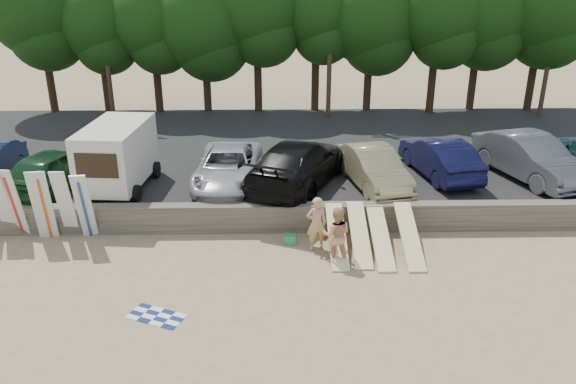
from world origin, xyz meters
name	(u,v)px	position (x,y,z in m)	size (l,w,h in m)	color
ground	(307,274)	(0.00, 0.00, 0.00)	(120.00, 120.00, 0.00)	tan
seawall	(303,217)	(0.00, 3.00, 0.50)	(44.00, 0.50, 1.00)	#6B6356
parking_lot	(296,154)	(0.00, 10.50, 0.35)	(44.00, 14.50, 0.70)	#282828
treeline	(310,10)	(0.97, 17.51, 6.34)	(33.72, 6.35, 9.40)	#382616
utility_poles	(330,30)	(2.00, 16.00, 5.43)	(25.80, 0.26, 9.00)	#473321
box_trailer	(117,154)	(-6.88, 5.36, 2.10)	(2.52, 4.09, 2.50)	beige
car_1	(54,169)	(-9.36, 5.42, 1.50)	(1.89, 4.70, 1.60)	#14371A
car_2	(228,167)	(-2.77, 5.71, 1.42)	(2.38, 5.17, 1.44)	#B0B1B6
car_3	(298,163)	(-0.06, 5.60, 1.58)	(2.47, 6.08, 1.77)	black
car_4	(374,168)	(2.83, 5.43, 1.45)	(1.58, 4.53, 1.49)	#9B8F63
car_5	(440,157)	(5.67, 6.53, 1.47)	(1.64, 4.70, 1.55)	#0E0F34
car_6	(530,157)	(9.17, 6.14, 1.58)	(1.85, 5.31, 1.75)	#515356
surfboard_upright_1	(2,204)	(-10.07, 2.60, 1.27)	(0.50, 0.06, 2.60)	silver
surfboard_upright_2	(14,204)	(-9.69, 2.59, 1.28)	(0.50, 0.06, 2.60)	silver
surfboard_upright_3	(40,205)	(-8.75, 2.44, 1.28)	(0.50, 0.06, 2.60)	silver
surfboard_upright_4	(44,206)	(-8.61, 2.41, 1.28)	(0.50, 0.06, 2.60)	silver
surfboard_upright_5	(65,204)	(-7.97, 2.55, 1.27)	(0.50, 0.06, 2.60)	silver
surfboard_upright_6	(84,207)	(-7.28, 2.38, 1.25)	(0.50, 0.06, 2.60)	silver
surfboard_low_0	(337,236)	(1.04, 1.48, 0.54)	(0.56, 3.00, 0.07)	beige
surfboard_low_1	(359,234)	(1.78, 1.57, 0.55)	(0.56, 3.00, 0.07)	beige
surfboard_low_2	(380,237)	(2.45, 1.41, 0.50)	(0.56, 3.00, 0.07)	beige
surfboard_low_3	(409,235)	(3.37, 1.37, 0.58)	(0.56, 3.00, 0.07)	beige
beachgoer_a	(316,224)	(0.37, 1.58, 0.93)	(0.68, 0.44, 1.85)	tan
beachgoer_b	(336,235)	(0.94, 0.76, 0.93)	(0.90, 0.70, 1.85)	tan
cooler	(290,239)	(-0.46, 1.99, 0.16)	(0.38, 0.30, 0.32)	#279151
gear_bag	(320,235)	(0.58, 2.40, 0.11)	(0.30, 0.25, 0.22)	orange
beach_towel	(156,316)	(-4.13, -2.12, 0.01)	(1.50, 1.50, 0.00)	white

